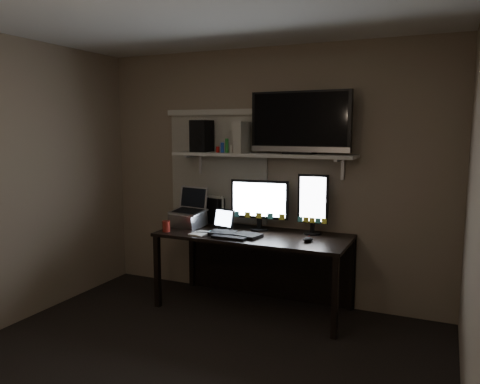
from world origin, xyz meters
The scene contains 21 objects.
floor centered at (0.00, 0.00, 0.00)m, with size 3.60×3.60×0.00m, color black.
ceiling centered at (0.00, 0.00, 2.50)m, with size 3.60×3.60×0.00m, color silver.
back_wall centered at (0.00, 1.80, 1.25)m, with size 3.60×3.60×0.00m, color #80735C.
right_wall centered at (1.80, 0.00, 1.25)m, with size 3.60×3.60×0.00m, color #80735C.
window_blinds centered at (-0.55, 1.79, 1.30)m, with size 1.10×0.02×1.10m, color beige.
desk centered at (0.00, 1.55, 0.55)m, with size 1.80×0.75×0.73m.
wall_shelf centered at (0.00, 1.62, 1.46)m, with size 1.80×0.35×0.03m, color beige.
monitor_landscape centered at (-0.01, 1.60, 0.98)m, with size 0.57×0.06×0.50m, color black.
monitor_portrait centered at (0.51, 1.64, 1.02)m, with size 0.29×0.05×0.57m, color black.
keyboard centered at (-0.12, 1.28, 0.75)m, with size 0.50×0.20×0.03m, color black.
mouse centered at (0.56, 1.34, 0.75)m, with size 0.07×0.12×0.04m, color black.
notepad centered at (-0.46, 1.22, 0.74)m, with size 0.14×0.20×0.01m, color silver.
tablet centered at (-0.32, 1.46, 0.84)m, with size 0.24×0.10×0.21m, color black.
file_sorter centered at (-0.57, 1.73, 0.87)m, with size 0.22×0.10×0.29m, color black.
laptop centered at (-0.73, 1.46, 0.92)m, with size 0.35×0.28×0.39m, color #B2B2B7.
cup centered at (-0.80, 1.17, 0.78)m, with size 0.07×0.07×0.11m, color maroon.
sticky_notes centered at (-0.27, 1.32, 0.73)m, with size 0.28×0.20×0.00m, color #EEEA40, non-canonical shape.
tv centered at (0.37, 1.65, 1.77)m, with size 0.96×0.17×0.58m, color black.
game_console centered at (-0.19, 1.60, 1.63)m, with size 0.08×0.25×0.30m, color #B9B6A7.
speaker centered at (-0.65, 1.63, 1.64)m, with size 0.17×0.21×0.32m, color black.
bottles centered at (-0.31, 1.56, 1.55)m, with size 0.22×0.05×0.14m, color #A50F0C, non-canonical shape.
Camera 1 is at (1.64, -2.56, 1.72)m, focal length 35.00 mm.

